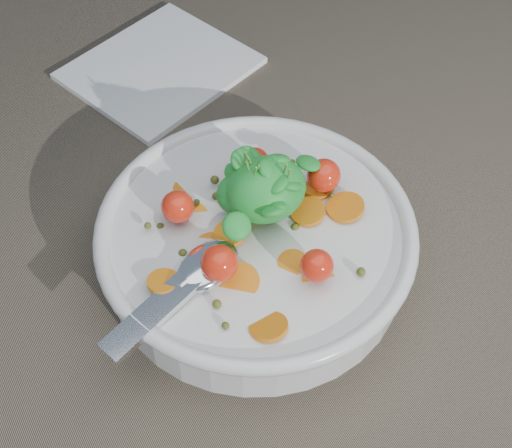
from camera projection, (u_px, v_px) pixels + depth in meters
ground at (217, 261)px, 0.57m from camera, size 6.00×6.00×0.00m
bowl at (256, 241)px, 0.54m from camera, size 0.26×0.24×0.10m
napkin at (160, 68)px, 0.71m from camera, size 0.20×0.19×0.01m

